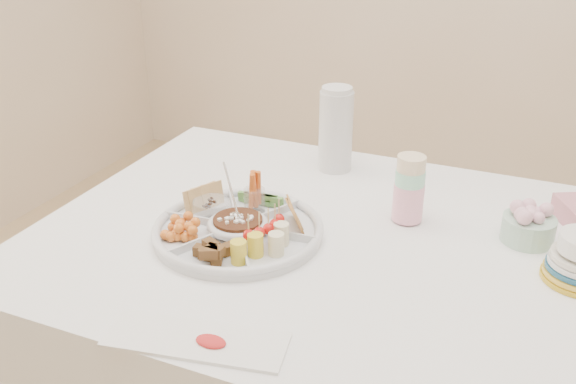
% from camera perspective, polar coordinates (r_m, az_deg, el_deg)
% --- Properties ---
extents(dining_table, '(1.52, 1.02, 0.76)m').
position_cam_1_polar(dining_table, '(1.66, 6.69, -16.03)').
color(dining_table, white).
rests_on(dining_table, floor).
extents(party_tray, '(0.41, 0.41, 0.04)m').
position_cam_1_polar(party_tray, '(1.45, -4.46, -3.16)').
color(party_tray, silver).
rests_on(party_tray, dining_table).
extents(bean_dip, '(0.12, 0.12, 0.04)m').
position_cam_1_polar(bean_dip, '(1.45, -4.47, -2.90)').
color(bean_dip, '#561E0E').
rests_on(bean_dip, party_tray).
extents(tortillas, '(0.11, 0.11, 0.06)m').
position_cam_1_polar(tortillas, '(1.46, 0.58, -1.97)').
color(tortillas, tan).
rests_on(tortillas, party_tray).
extents(carrot_cucumber, '(0.11, 0.11, 0.09)m').
position_cam_1_polar(carrot_cucumber, '(1.54, -2.61, 0.39)').
color(carrot_cucumber, orange).
rests_on(carrot_cucumber, party_tray).
extents(pita_raisins, '(0.13, 0.13, 0.06)m').
position_cam_1_polar(pita_raisins, '(1.54, -7.38, -0.67)').
color(pita_raisins, '#E5A566').
rests_on(pita_raisins, party_tray).
extents(cherries, '(0.11, 0.11, 0.04)m').
position_cam_1_polar(cherries, '(1.44, -9.62, -3.13)').
color(cherries, '#C96C2E').
rests_on(cherries, party_tray).
extents(granola_chunks, '(0.11, 0.11, 0.04)m').
position_cam_1_polar(granola_chunks, '(1.35, -6.67, -5.17)').
color(granola_chunks, '#3B2A19').
rests_on(granola_chunks, party_tray).
extents(banana_tomato, '(0.12, 0.12, 0.09)m').
position_cam_1_polar(banana_tomato, '(1.35, -1.19, -3.84)').
color(banana_tomato, '#FFF876').
rests_on(banana_tomato, party_tray).
extents(cup_stack, '(0.09, 0.09, 0.20)m').
position_cam_1_polar(cup_stack, '(1.51, 10.77, 0.82)').
color(cup_stack, beige).
rests_on(cup_stack, dining_table).
extents(thermos, '(0.09, 0.09, 0.24)m').
position_cam_1_polar(thermos, '(1.76, 4.28, 5.68)').
color(thermos, silver).
rests_on(thermos, dining_table).
extents(flower_bowl, '(0.12, 0.12, 0.09)m').
position_cam_1_polar(flower_bowl, '(1.52, 20.65, -2.64)').
color(flower_bowl, silver).
rests_on(flower_bowl, dining_table).
extents(placemat, '(0.34, 0.16, 0.01)m').
position_cam_1_polar(placemat, '(1.16, -8.18, -12.88)').
color(placemat, silver).
rests_on(placemat, dining_table).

